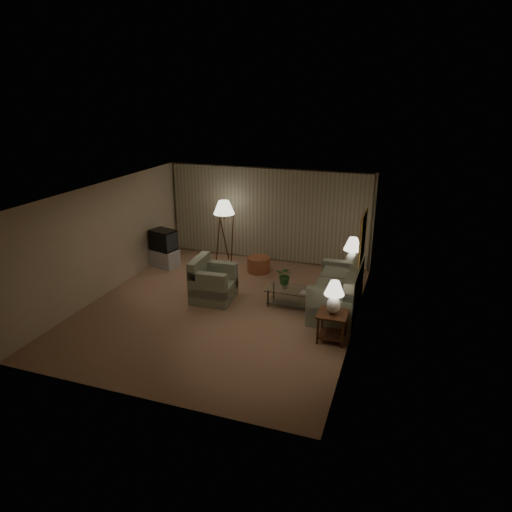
# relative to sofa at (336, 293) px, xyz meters

# --- Properties ---
(ground) EXTENTS (7.00, 7.00, 0.00)m
(ground) POSITION_rel_sofa_xyz_m (-2.50, -0.69, -0.43)
(ground) COLOR #A17059
(ground) RESTS_ON ground
(room_shell) EXTENTS (6.04, 7.02, 2.72)m
(room_shell) POSITION_rel_sofa_xyz_m (-2.48, 0.82, 1.32)
(room_shell) COLOR beige
(room_shell) RESTS_ON ground
(sofa) EXTENTS (1.94, 0.97, 0.86)m
(sofa) POSITION_rel_sofa_xyz_m (0.00, 0.00, 0.00)
(sofa) COLOR gray
(sofa) RESTS_ON ground
(armchair) EXTENTS (1.06, 1.02, 0.81)m
(armchair) POSITION_rel_sofa_xyz_m (-2.84, -0.38, -0.02)
(armchair) COLOR gray
(armchair) RESTS_ON ground
(side_table_near) EXTENTS (0.58, 0.58, 0.60)m
(side_table_near) POSITION_rel_sofa_xyz_m (0.15, -1.35, -0.02)
(side_table_near) COLOR #391C0F
(side_table_near) RESTS_ON ground
(side_table_far) EXTENTS (0.46, 0.39, 0.60)m
(side_table_far) POSITION_rel_sofa_xyz_m (0.15, 1.25, -0.04)
(side_table_far) COLOR #391C0F
(side_table_far) RESTS_ON ground
(table_lamp_near) EXTENTS (0.39, 0.39, 0.68)m
(table_lamp_near) POSITION_rel_sofa_xyz_m (0.15, -1.35, 0.57)
(table_lamp_near) COLOR white
(table_lamp_near) RESTS_ON side_table_near
(table_lamp_far) EXTENTS (0.45, 0.45, 0.77)m
(table_lamp_far) POSITION_rel_sofa_xyz_m (0.15, 1.25, 0.62)
(table_lamp_far) COLOR white
(table_lamp_far) RESTS_ON side_table_far
(coffee_table) EXTENTS (1.12, 0.61, 0.41)m
(coffee_table) POSITION_rel_sofa_xyz_m (-1.02, -0.10, -0.15)
(coffee_table) COLOR silver
(coffee_table) RESTS_ON ground
(tv_cabinet) EXTENTS (1.00, 0.86, 0.50)m
(tv_cabinet) POSITION_rel_sofa_xyz_m (-5.05, 1.18, -0.18)
(tv_cabinet) COLOR #B4B4B7
(tv_cabinet) RESTS_ON ground
(crt_tv) EXTENTS (0.91, 0.81, 0.58)m
(crt_tv) POSITION_rel_sofa_xyz_m (-5.05, 1.18, 0.36)
(crt_tv) COLOR black
(crt_tv) RESTS_ON tv_cabinet
(floor_lamp) EXTENTS (0.59, 0.59, 1.83)m
(floor_lamp) POSITION_rel_sofa_xyz_m (-3.55, 2.01, 0.53)
(floor_lamp) COLOR #391C0F
(floor_lamp) RESTS_ON ground
(ottoman) EXTENTS (0.72, 0.72, 0.42)m
(ottoman) POSITION_rel_sofa_xyz_m (-2.40, 1.66, -0.22)
(ottoman) COLOR #A05A36
(ottoman) RESTS_ON ground
(vase) EXTENTS (0.14, 0.14, 0.14)m
(vase) POSITION_rel_sofa_xyz_m (-1.17, -0.10, 0.06)
(vase) COLOR silver
(vase) RESTS_ON coffee_table
(flowers) EXTENTS (0.41, 0.36, 0.44)m
(flowers) POSITION_rel_sofa_xyz_m (-1.17, -0.10, 0.35)
(flowers) COLOR #366B2F
(flowers) RESTS_ON vase
(book) EXTENTS (0.16, 0.21, 0.02)m
(book) POSITION_rel_sofa_xyz_m (-0.77, -0.20, -0.01)
(book) COLOR olive
(book) RESTS_ON coffee_table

